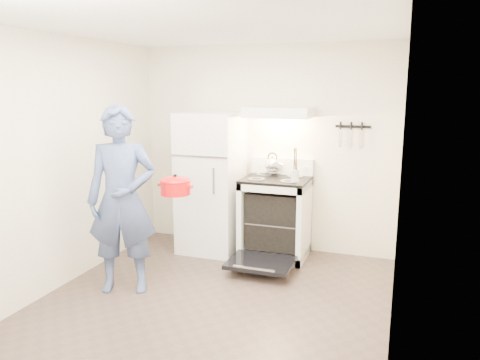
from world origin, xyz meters
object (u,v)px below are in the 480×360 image
person (122,200)px  dutch_oven (175,188)px  stove_body (275,219)px  refrigerator (211,182)px  tea_kettle (272,164)px

person → dutch_oven: (0.38, 0.38, 0.08)m
stove_body → person: (-1.16, -1.42, 0.46)m
refrigerator → dutch_oven: (0.03, -1.01, 0.14)m
dutch_oven → refrigerator: bearing=91.7°
tea_kettle → dutch_oven: size_ratio=0.73×
person → refrigerator: bearing=54.5°
person → dutch_oven: bearing=23.6°
tea_kettle → person: bearing=-123.9°
stove_body → tea_kettle: size_ratio=3.34×
tea_kettle → person: size_ratio=0.15×
dutch_oven → tea_kettle: bearing=60.4°
tea_kettle → person: (-1.07, -1.59, -0.17)m
tea_kettle → person: person is taller
stove_body → dutch_oven: dutch_oven is taller
stove_body → tea_kettle: tea_kettle is taller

